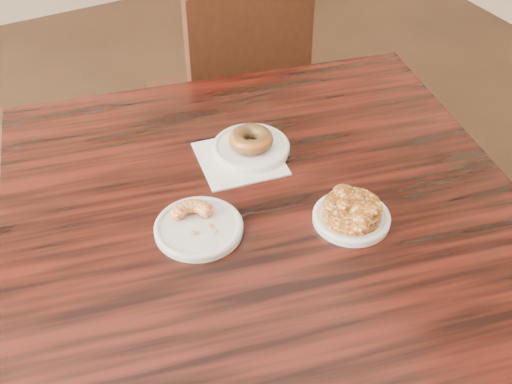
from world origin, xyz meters
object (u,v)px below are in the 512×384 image
glazed_donut (251,139)px  cafe_table (266,329)px  apple_fritter (353,208)px  chair_far (226,99)px  cruller_fragment (198,221)px

glazed_donut → cafe_table: bearing=-107.7°
glazed_donut → apple_fritter: 0.28m
chair_far → glazed_donut: chair_far is taller
chair_far → glazed_donut: 0.76m
cafe_table → chair_far: chair_far is taller
cafe_table → chair_far: size_ratio=1.10×
glazed_donut → cruller_fragment: glazed_donut is taller
cafe_table → cruller_fragment: bearing=-169.9°
chair_far → apple_fritter: bearing=77.8°
chair_far → glazed_donut: size_ratio=9.65×
chair_far → apple_fritter: (-0.17, -0.91, 0.33)m
chair_far → apple_fritter: 0.98m
cafe_table → chair_far: bearing=82.5°
chair_far → cruller_fragment: 0.97m
apple_fritter → cafe_table: bearing=140.1°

